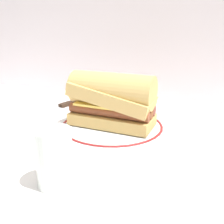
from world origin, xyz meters
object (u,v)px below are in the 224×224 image
Objects in this scene: plate at (112,127)px; drinking_glass at (55,162)px; sausage_sandwich at (112,99)px; butter_knife at (59,107)px.

plate is 2.79× the size of drinking_glass.
drinking_glass reaches higher than plate.
plate is 0.07m from sausage_sandwich.
drinking_glass is 0.66× the size of butter_knife.
drinking_glass reaches higher than butter_knife.
drinking_glass is 0.40m from butter_knife.
butter_knife is at bearing 151.70° from plate.
sausage_sandwich is 2.17× the size of drinking_glass.
butter_knife is at bearing 118.55° from drinking_glass.
sausage_sandwich is at bearing 86.74° from drinking_glass.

